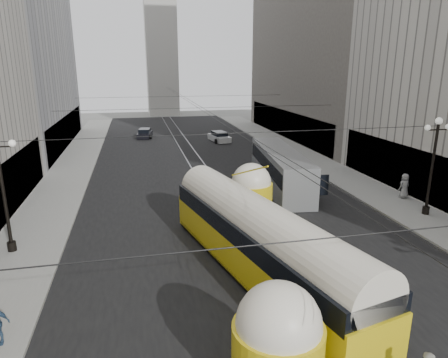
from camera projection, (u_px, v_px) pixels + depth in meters
name	position (u px, v px, depth m)	size (l,w,h in m)	color
road	(202.00, 172.00, 37.46)	(20.00, 85.00, 0.02)	black
sidewalk_left	(72.00, 169.00, 38.22)	(4.00, 72.00, 0.15)	gray
sidewalk_right	(306.00, 157.00, 43.23)	(4.00, 72.00, 0.15)	gray
rail_left	(194.00, 172.00, 37.30)	(0.12, 85.00, 0.04)	gray
rail_right	(210.00, 171.00, 37.62)	(0.12, 85.00, 0.04)	gray
building_right_far	(332.00, 12.00, 51.71)	(12.60, 32.60, 32.60)	#514C47
distant_tower	(161.00, 37.00, 77.95)	(6.00, 6.00, 31.36)	#B2AFA8
lamppost_left_mid	(2.00, 186.00, 20.19)	(1.86, 0.44, 6.37)	black
lamppost_right_mid	(433.00, 161.00, 25.45)	(1.86, 0.44, 6.37)	black
catenary	(204.00, 110.00, 34.93)	(25.00, 72.00, 0.23)	black
streetcar	(259.00, 239.00, 18.55)	(6.01, 16.75, 3.76)	gold
city_bus	(280.00, 167.00, 32.27)	(3.91, 12.31, 3.07)	#B2B5B8
sedan_white_far	(219.00, 137.00, 52.24)	(2.41, 4.40, 1.32)	white
sedan_dark_far	(145.00, 134.00, 54.98)	(2.32, 4.21, 1.26)	black
pedestrian_sidewalk_right	(404.00, 186.00, 29.35)	(0.91, 0.56, 1.86)	gray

